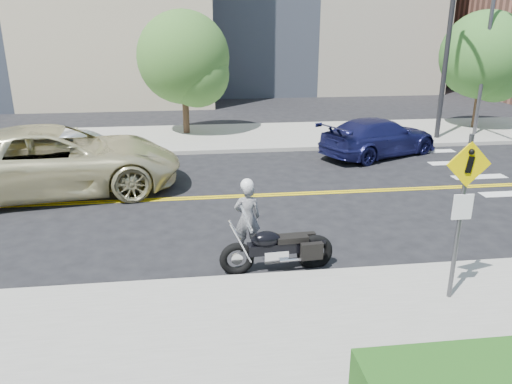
{
  "coord_description": "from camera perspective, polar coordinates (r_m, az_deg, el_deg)",
  "views": [
    {
      "loc": [
        -0.27,
        -13.73,
        4.9
      ],
      "look_at": [
        1.07,
        -3.12,
        1.2
      ],
      "focal_mm": 35.0,
      "sensor_mm": 36.0,
      "label": 1
    }
  ],
  "objects": [
    {
      "name": "ground_plane",
      "position": [
        14.58,
        -5.73,
        -0.65
      ],
      "size": [
        120.0,
        120.0,
        0.0
      ],
      "primitive_type": "plane",
      "color": "black",
      "rests_on": "ground"
    },
    {
      "name": "lamp_post",
      "position": [
        23.67,
        24.99,
        15.58
      ],
      "size": [
        0.16,
        0.16,
        8.0
      ],
      "primitive_type": "cylinder",
      "color": "#4C4C51",
      "rests_on": "sidewalk_far"
    },
    {
      "name": "motorcycle",
      "position": [
        10.18,
        2.51,
        -5.33
      ],
      "size": [
        2.33,
        0.84,
        1.39
      ],
      "primitive_type": null,
      "rotation": [
        0.0,
        0.0,
        0.06
      ],
      "color": "black",
      "rests_on": "ground"
    },
    {
      "name": "pedestrian_sign",
      "position": [
        9.15,
        22.54,
        -1.19
      ],
      "size": [
        0.78,
        0.08,
        3.0
      ],
      "color": "#4C4C51",
      "rests_on": "sidewalk_near"
    },
    {
      "name": "parked_car_silver",
      "position": [
        18.53,
        -19.14,
        4.57
      ],
      "size": [
        3.78,
        2.21,
        1.18
      ],
      "primitive_type": "imported",
      "rotation": [
        0.0,
        0.0,
        1.28
      ],
      "color": "#B3B6BB",
      "rests_on": "ground"
    },
    {
      "name": "tree_far_b",
      "position": [
        25.22,
        24.63,
        14.04
      ],
      "size": [
        3.87,
        3.87,
        5.35
      ],
      "rotation": [
        0.0,
        0.0,
        0.26
      ],
      "color": "#382619",
      "rests_on": "ground"
    },
    {
      "name": "traffic_light",
      "position": [
        21.43,
        22.47,
        17.12
      ],
      "size": [
        0.28,
        4.5,
        7.0
      ],
      "color": "black",
      "rests_on": "sidewalk_far"
    },
    {
      "name": "parked_car_blue",
      "position": [
        19.5,
        13.89,
        6.12
      ],
      "size": [
        5.28,
        3.87,
        1.42
      ],
      "primitive_type": "imported",
      "rotation": [
        0.0,
        0.0,
        2.01
      ],
      "color": "navy",
      "rests_on": "ground"
    },
    {
      "name": "sidewalk_near",
      "position": [
        7.89,
        -3.93,
        -18.71
      ],
      "size": [
        60.0,
        5.0,
        0.15
      ],
      "primitive_type": "cube",
      "color": "#9E9B91",
      "rests_on": "ground_plane"
    },
    {
      "name": "motorcyclist",
      "position": [
        10.93,
        -1.01,
        -2.71
      ],
      "size": [
        0.6,
        0.41,
        1.69
      ],
      "rotation": [
        0.0,
        0.0,
        3.2
      ],
      "color": "#9D9EA2",
      "rests_on": "ground"
    },
    {
      "name": "sidewalk_far",
      "position": [
        21.77,
        -6.36,
        6.17
      ],
      "size": [
        60.0,
        5.0,
        0.15
      ],
      "primitive_type": "cube",
      "color": "#9E9B91",
      "rests_on": "ground_plane"
    },
    {
      "name": "suv",
      "position": [
        15.81,
        -21.84,
        3.4
      ],
      "size": [
        7.58,
        4.34,
        1.99
      ],
      "primitive_type": "imported",
      "rotation": [
        0.0,
        0.0,
        1.72
      ],
      "color": "beige",
      "rests_on": "ground"
    },
    {
      "name": "tree_far_a",
      "position": [
        22.06,
        -8.31,
        14.95
      ],
      "size": [
        3.91,
        3.91,
        5.34
      ],
      "rotation": [
        0.0,
        0.0,
        0.24
      ],
      "color": "#382619",
      "rests_on": "ground"
    }
  ]
}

